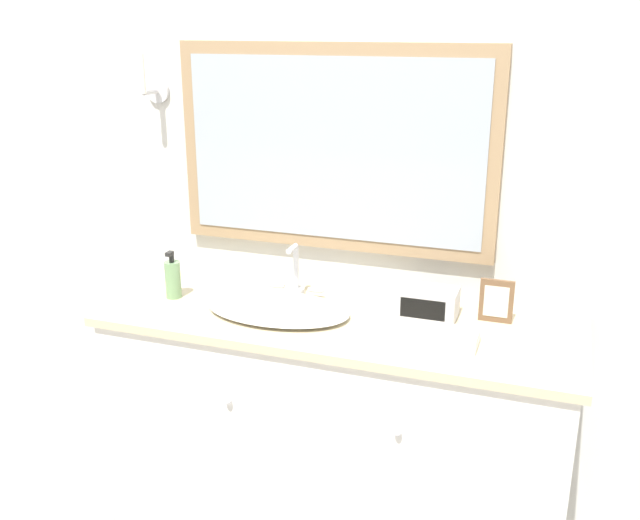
% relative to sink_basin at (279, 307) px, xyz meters
% --- Properties ---
extents(wall_back, '(8.00, 0.18, 2.55)m').
position_rel_sink_basin_xyz_m(wall_back, '(0.20, 0.33, 0.35)').
color(wall_back, silver).
rests_on(wall_back, ground_plane).
extents(vanity_counter, '(1.62, 0.57, 0.91)m').
position_rel_sink_basin_xyz_m(vanity_counter, '(0.21, 0.02, -0.47)').
color(vanity_counter, white).
rests_on(vanity_counter, ground_plane).
extents(sink_basin, '(0.51, 0.36, 0.20)m').
position_rel_sink_basin_xyz_m(sink_basin, '(0.00, 0.00, 0.00)').
color(sink_basin, white).
rests_on(sink_basin, vanity_counter).
extents(soap_bottle, '(0.06, 0.06, 0.18)m').
position_rel_sink_basin_xyz_m(soap_bottle, '(-0.41, 0.01, 0.05)').
color(soap_bottle, '#709966').
rests_on(soap_bottle, vanity_counter).
extents(appliance_box, '(0.21, 0.13, 0.10)m').
position_rel_sink_basin_xyz_m(appliance_box, '(0.49, 0.13, 0.03)').
color(appliance_box, '#BCBCC1').
rests_on(appliance_box, vanity_counter).
extents(picture_frame, '(0.11, 0.01, 0.15)m').
position_rel_sink_basin_xyz_m(picture_frame, '(0.71, 0.17, 0.05)').
color(picture_frame, brown).
rests_on(picture_frame, vanity_counter).
extents(hand_towel_near_sink, '(0.14, 0.11, 0.05)m').
position_rel_sink_basin_xyz_m(hand_towel_near_sink, '(0.61, -0.07, 0.01)').
color(hand_towel_near_sink, white).
rests_on(hand_towel_near_sink, vanity_counter).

